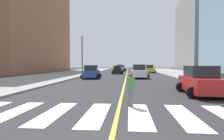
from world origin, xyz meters
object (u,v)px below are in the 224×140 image
object	(u,v)px
car_blue_third	(91,72)
car_silver_fourth	(120,68)
pedestrian_crossing	(131,88)
street_lamp	(82,51)
car_white_second	(139,72)
car_yellow_seventh	(149,69)
car_black_nearest	(118,70)
car_gray_sixth	(122,68)
car_red_fifth	(201,81)

from	to	relation	value
car_blue_third	car_silver_fourth	xyz separation A→B (m)	(2.89, 27.65, -0.01)
car_blue_third	pedestrian_crossing	xyz separation A→B (m)	(5.54, -17.94, 0.02)
street_lamp	car_silver_fourth	bearing A→B (deg)	73.03
car_blue_third	street_lamp	xyz separation A→B (m)	(-3.22, 7.61, 3.58)
car_silver_fourth	pedestrian_crossing	xyz separation A→B (m)	(2.64, -45.59, 0.04)
car_white_second	car_silver_fourth	bearing A→B (deg)	-82.01
car_silver_fourth	pedestrian_crossing	distance (m)	45.66
car_white_second	car_yellow_seventh	distance (m)	18.00
car_black_nearest	street_lamp	bearing A→B (deg)	-139.23
car_blue_third	car_gray_sixth	xyz separation A→B (m)	(3.25, 33.89, -0.09)
car_silver_fourth	car_gray_sixth	size ratio (longest dim) A/B	1.10
car_white_second	car_gray_sixth	size ratio (longest dim) A/B	1.16
car_white_second	car_gray_sixth	xyz separation A→B (m)	(-3.65, 32.70, -0.14)
car_red_fifth	pedestrian_crossing	xyz separation A→B (m)	(-4.81, -4.10, -0.00)
car_black_nearest	street_lamp	xyz separation A→B (m)	(-6.24, -5.45, 3.67)
car_black_nearest	car_silver_fourth	size ratio (longest dim) A/B	0.91
car_white_second	car_blue_third	world-z (taller)	car_white_second
car_yellow_seventh	car_silver_fourth	bearing A→B (deg)	-51.08
car_yellow_seventh	street_lamp	bearing A→B (deg)	38.61
car_gray_sixth	pedestrian_crossing	size ratio (longest dim) A/B	2.34
street_lamp	car_white_second	bearing A→B (deg)	-32.38
car_gray_sixth	pedestrian_crossing	distance (m)	51.88
car_black_nearest	car_white_second	world-z (taller)	car_white_second
car_white_second	car_blue_third	bearing A→B (deg)	9.17
car_blue_third	car_gray_sixth	distance (m)	34.04
car_white_second	car_blue_third	size ratio (longest dim) A/B	1.04
car_black_nearest	car_gray_sixth	world-z (taller)	car_black_nearest
car_blue_third	car_red_fifth	world-z (taller)	car_red_fifth
car_red_fifth	street_lamp	bearing A→B (deg)	-56.78
car_silver_fourth	street_lamp	size ratio (longest dim) A/B	0.59
car_red_fifth	pedestrian_crossing	world-z (taller)	car_red_fifth
car_black_nearest	car_yellow_seventh	xyz separation A→B (m)	(7.27, 5.81, 0.07)
pedestrian_crossing	street_lamp	bearing A→B (deg)	179.48
car_black_nearest	car_silver_fourth	world-z (taller)	car_silver_fourth
car_white_second	car_yellow_seventh	bearing A→B (deg)	-101.48
car_silver_fourth	car_blue_third	bearing A→B (deg)	-94.24
car_black_nearest	car_red_fifth	size ratio (longest dim) A/B	0.88
car_black_nearest	car_yellow_seventh	world-z (taller)	car_yellow_seventh
car_black_nearest	car_blue_third	bearing A→B (deg)	-103.35
car_blue_third	pedestrian_crossing	size ratio (longest dim) A/B	2.61
car_red_fifth	street_lamp	world-z (taller)	street_lamp
car_white_second	car_gray_sixth	distance (m)	32.90
car_black_nearest	car_white_second	xyz separation A→B (m)	(3.88, -11.87, 0.13)
car_red_fifth	pedestrian_crossing	size ratio (longest dim) A/B	2.66
car_white_second	street_lamp	bearing A→B (deg)	-33.01
car_black_nearest	car_silver_fourth	xyz separation A→B (m)	(-0.12, 14.59, 0.07)
car_red_fifth	car_white_second	bearing A→B (deg)	-76.19
car_black_nearest	pedestrian_crossing	distance (m)	31.10
car_white_second	car_silver_fourth	xyz separation A→B (m)	(-4.01, 26.46, -0.06)
car_white_second	car_blue_third	xyz separation A→B (m)	(-6.90, -1.19, -0.05)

